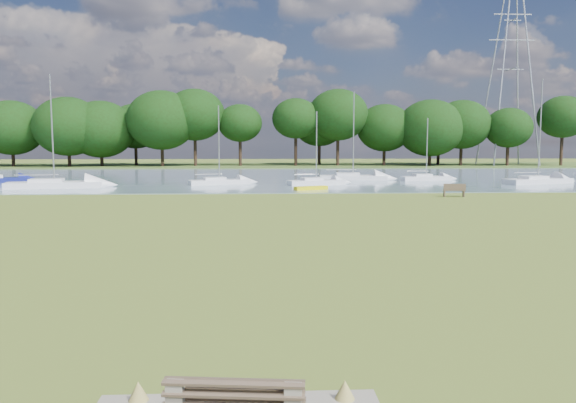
{
  "coord_description": "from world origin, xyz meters",
  "views": [
    {
      "loc": [
        0.35,
        -20.75,
        3.96
      ],
      "look_at": [
        1.26,
        -2.0,
        1.96
      ],
      "focal_mm": 35.0,
      "sensor_mm": 36.0,
      "label": 1
    }
  ],
  "objects_px": {
    "kayak": "(311,188)",
    "sailboat_2": "(53,182)",
    "sailboat_3": "(316,180)",
    "sailboat_5": "(352,176)",
    "sailboat_0": "(426,177)",
    "sailboat_1": "(537,179)",
    "riverbank_bench": "(454,190)",
    "sailboat_8": "(219,180)",
    "pylon": "(512,37)"
  },
  "relations": [
    {
      "from": "kayak",
      "to": "sailboat_2",
      "type": "bearing_deg",
      "value": 148.41
    },
    {
      "from": "sailboat_2",
      "to": "sailboat_3",
      "type": "distance_m",
      "value": 22.81
    },
    {
      "from": "sailboat_2",
      "to": "sailboat_5",
      "type": "xyz_separation_m",
      "value": [
        27.08,
        8.44,
        -0.02
      ]
    },
    {
      "from": "sailboat_3",
      "to": "sailboat_5",
      "type": "xyz_separation_m",
      "value": [
        4.38,
        6.26,
        0.05
      ]
    },
    {
      "from": "sailboat_0",
      "to": "sailboat_3",
      "type": "distance_m",
      "value": 12.91
    },
    {
      "from": "kayak",
      "to": "sailboat_2",
      "type": "distance_m",
      "value": 22.01
    },
    {
      "from": "sailboat_1",
      "to": "sailboat_5",
      "type": "height_order",
      "value": "sailboat_1"
    },
    {
      "from": "sailboat_2",
      "to": "sailboat_0",
      "type": "bearing_deg",
      "value": 0.62
    },
    {
      "from": "sailboat_1",
      "to": "sailboat_5",
      "type": "bearing_deg",
      "value": 143.48
    },
    {
      "from": "riverbank_bench",
      "to": "kayak",
      "type": "xyz_separation_m",
      "value": [
        -9.85,
        5.97,
        -0.29
      ]
    },
    {
      "from": "kayak",
      "to": "sailboat_1",
      "type": "relative_size",
      "value": 0.3
    },
    {
      "from": "sailboat_2",
      "to": "sailboat_3",
      "type": "height_order",
      "value": "sailboat_2"
    },
    {
      "from": "sailboat_0",
      "to": "sailboat_5",
      "type": "bearing_deg",
      "value": 165.95
    },
    {
      "from": "kayak",
      "to": "sailboat_3",
      "type": "bearing_deg",
      "value": 56.29
    },
    {
      "from": "sailboat_0",
      "to": "sailboat_1",
      "type": "height_order",
      "value": "sailboat_1"
    },
    {
      "from": "riverbank_bench",
      "to": "sailboat_8",
      "type": "relative_size",
      "value": 0.23
    },
    {
      "from": "sailboat_5",
      "to": "pylon",
      "type": "bearing_deg",
      "value": 51.0
    },
    {
      "from": "sailboat_1",
      "to": "sailboat_5",
      "type": "relative_size",
      "value": 1.08
    },
    {
      "from": "pylon",
      "to": "sailboat_0",
      "type": "xyz_separation_m",
      "value": [
        -23.77,
        -34.58,
        -20.31
      ]
    },
    {
      "from": "sailboat_0",
      "to": "sailboat_8",
      "type": "bearing_deg",
      "value": -174.97
    },
    {
      "from": "kayak",
      "to": "pylon",
      "type": "distance_m",
      "value": 61.51
    },
    {
      "from": "sailboat_3",
      "to": "sailboat_8",
      "type": "bearing_deg",
      "value": 156.62
    },
    {
      "from": "pylon",
      "to": "sailboat_3",
      "type": "distance_m",
      "value": 57.17
    },
    {
      "from": "sailboat_0",
      "to": "sailboat_5",
      "type": "distance_m",
      "value": 7.43
    },
    {
      "from": "sailboat_1",
      "to": "sailboat_8",
      "type": "distance_m",
      "value": 29.82
    },
    {
      "from": "sailboat_1",
      "to": "sailboat_2",
      "type": "distance_m",
      "value": 43.73
    },
    {
      "from": "riverbank_bench",
      "to": "kayak",
      "type": "relative_size",
      "value": 0.56
    },
    {
      "from": "pylon",
      "to": "sailboat_5",
      "type": "bearing_deg",
      "value": -132.77
    },
    {
      "from": "riverbank_bench",
      "to": "sailboat_0",
      "type": "distance_m",
      "value": 16.73
    },
    {
      "from": "sailboat_1",
      "to": "sailboat_3",
      "type": "bearing_deg",
      "value": 164.02
    },
    {
      "from": "riverbank_bench",
      "to": "sailboat_3",
      "type": "distance_m",
      "value": 14.29
    },
    {
      "from": "sailboat_1",
      "to": "sailboat_2",
      "type": "height_order",
      "value": "sailboat_1"
    },
    {
      "from": "sailboat_1",
      "to": "pylon",
      "type": "bearing_deg",
      "value": 52.24
    },
    {
      "from": "sailboat_1",
      "to": "sailboat_0",
      "type": "bearing_deg",
      "value": 134.88
    },
    {
      "from": "pylon",
      "to": "sailboat_5",
      "type": "relative_size",
      "value": 3.68
    },
    {
      "from": "sailboat_0",
      "to": "sailboat_5",
      "type": "xyz_separation_m",
      "value": [
        -7.37,
        0.91,
        0.05
      ]
    },
    {
      "from": "kayak",
      "to": "sailboat_8",
      "type": "bearing_deg",
      "value": 118.74
    },
    {
      "from": "sailboat_3",
      "to": "sailboat_5",
      "type": "distance_m",
      "value": 7.64
    },
    {
      "from": "sailboat_5",
      "to": "sailboat_8",
      "type": "relative_size",
      "value": 1.25
    },
    {
      "from": "sailboat_2",
      "to": "sailboat_5",
      "type": "relative_size",
      "value": 1.06
    },
    {
      "from": "pylon",
      "to": "sailboat_3",
      "type": "height_order",
      "value": "pylon"
    },
    {
      "from": "sailboat_1",
      "to": "sailboat_8",
      "type": "xyz_separation_m",
      "value": [
        -29.82,
        0.41,
        -0.05
      ]
    },
    {
      "from": "sailboat_0",
      "to": "pylon",
      "type": "bearing_deg",
      "value": 48.46
    },
    {
      "from": "sailboat_1",
      "to": "sailboat_3",
      "type": "height_order",
      "value": "sailboat_1"
    },
    {
      "from": "riverbank_bench",
      "to": "sailboat_8",
      "type": "distance_m",
      "value": 21.54
    },
    {
      "from": "sailboat_0",
      "to": "sailboat_2",
      "type": "height_order",
      "value": "sailboat_2"
    },
    {
      "from": "riverbank_bench",
      "to": "sailboat_3",
      "type": "relative_size",
      "value": 0.24
    },
    {
      "from": "sailboat_0",
      "to": "sailboat_3",
      "type": "relative_size",
      "value": 0.95
    },
    {
      "from": "kayak",
      "to": "sailboat_5",
      "type": "xyz_separation_m",
      "value": [
        5.28,
        11.43,
        0.31
      ]
    },
    {
      "from": "sailboat_2",
      "to": "riverbank_bench",
      "type": "bearing_deg",
      "value": -27.53
    }
  ]
}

